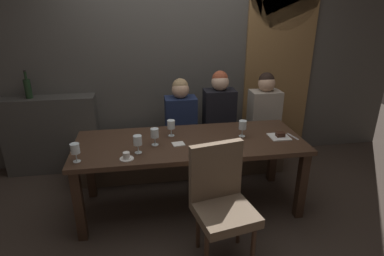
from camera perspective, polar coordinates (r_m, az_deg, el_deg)
ground at (r=3.47m, az=-0.32°, el=-13.50°), size 9.00×9.00×0.00m
back_wall_tiled at (r=4.07m, az=-3.11°, el=14.65°), size 6.00×0.12×3.00m
arched_door at (r=4.38m, az=15.34°, el=12.65°), size 0.90×0.05×2.55m
back_counter at (r=4.28m, az=-23.64°, el=-1.06°), size 1.10×0.28×0.95m
dining_table at (r=3.14m, az=-0.35°, el=-3.72°), size 2.20×0.84×0.74m
banquette_bench at (r=3.94m, az=-1.90°, el=-4.96°), size 2.50×0.44×0.45m
chair_near_side at (r=2.59m, az=5.19°, el=-12.17°), size 0.52×0.52×0.98m
diner_redhead at (r=3.73m, az=-2.06°, el=2.92°), size 0.36×0.24×0.74m
diner_bearded at (r=3.77m, az=4.88°, el=3.68°), size 0.36×0.24×0.82m
diner_far_end at (r=3.96m, az=12.80°, el=3.79°), size 0.36×0.24×0.78m
wine_bottle_dark_red at (r=4.14m, az=-27.21°, el=6.36°), size 0.08×0.08×0.33m
wine_glass_end_left at (r=2.98m, az=-6.67°, el=-1.02°), size 0.08×0.08×0.16m
wine_glass_end_right at (r=3.17m, az=-3.75°, el=0.56°), size 0.08×0.08×0.16m
wine_glass_far_right at (r=3.20m, az=9.01°, el=0.41°), size 0.08×0.08×0.16m
wine_glass_far_left at (r=2.83m, az=-20.10°, el=-3.53°), size 0.08×0.08×0.16m
wine_glass_near_left at (r=2.85m, az=-9.67°, el=-2.31°), size 0.08×0.08×0.16m
espresso_cup at (r=2.79m, az=-11.58°, el=-4.98°), size 0.12×0.12×0.06m
dessert_plate at (r=3.29m, az=15.33°, el=-1.37°), size 0.19×0.19×0.05m
fork_on_table at (r=3.34m, az=17.51°, el=-1.44°), size 0.05×0.17×0.01m
folded_napkin at (r=3.02m, az=-2.44°, el=-2.87°), size 0.12×0.11×0.01m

